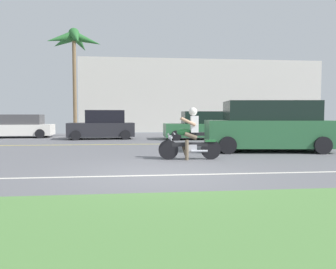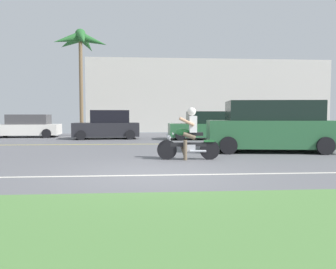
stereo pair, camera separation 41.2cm
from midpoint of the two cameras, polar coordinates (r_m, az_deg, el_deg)
name	(u,v)px [view 1 (the left image)]	position (r m, az deg, el deg)	size (l,w,h in m)	color
ground	(153,158)	(10.97, -3.74, -4.12)	(56.00, 30.00, 0.04)	slate
grass_median	(192,232)	(4.04, 1.08, -16.57)	(56.00, 3.80, 0.06)	#548442
lane_line_near	(162,175)	(7.77, -2.63, -7.05)	(50.40, 0.12, 0.01)	silver
lane_line_far	(146,144)	(16.03, -4.57, -1.67)	(50.40, 0.12, 0.01)	yellow
motorcyclist	(190,138)	(10.43, 2.75, -0.53)	(1.98, 0.65, 1.66)	black
suv_nearby	(268,127)	(13.41, 16.15, 1.28)	(5.08, 2.76, 1.95)	#2D663D
parked_car_0	(19,127)	(22.78, -24.88, 1.23)	(4.30, 2.07, 1.45)	white
parked_car_1	(102,126)	(19.87, -11.89, 1.50)	(3.95, 2.06, 1.70)	#232328
parked_car_2	(200,126)	(19.33, 4.94, 1.42)	(4.04, 1.98, 1.62)	#2D663D
parked_car_3	(283,126)	(22.94, 18.81, 1.40)	(4.42, 2.02, 1.47)	#8C939E
palm_tree_0	(74,43)	(23.58, -16.52, 14.88)	(3.70, 3.76, 7.15)	brown
building_far	(200,97)	(29.50, 5.08, 6.50)	(20.45, 4.00, 6.05)	beige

